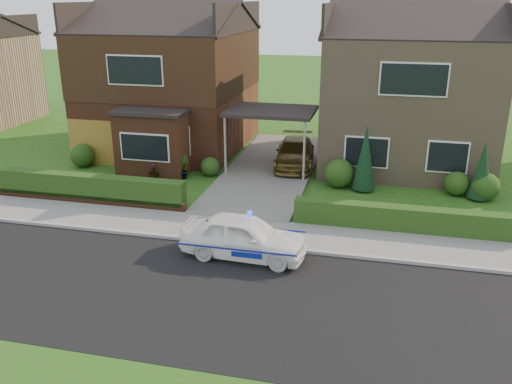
% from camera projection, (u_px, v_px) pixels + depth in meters
% --- Properties ---
extents(ground, '(120.00, 120.00, 0.00)m').
position_uv_depth(ground, '(186.00, 292.00, 14.43)').
color(ground, '#1D5316').
rests_on(ground, ground).
extents(road, '(60.00, 6.00, 0.02)m').
position_uv_depth(road, '(186.00, 292.00, 14.43)').
color(road, black).
rests_on(road, ground).
extents(kerb, '(60.00, 0.16, 0.12)m').
position_uv_depth(kerb, '(219.00, 242.00, 17.20)').
color(kerb, '#9E9993').
rests_on(kerb, ground).
extents(sidewalk, '(60.00, 2.00, 0.10)m').
position_uv_depth(sidewalk, '(228.00, 230.00, 18.16)').
color(sidewalk, slate).
rests_on(sidewalk, ground).
extents(driveway, '(3.80, 12.00, 0.12)m').
position_uv_depth(driveway, '(271.00, 169.00, 24.47)').
color(driveway, '#666059').
rests_on(driveway, ground).
extents(house_left, '(7.50, 9.53, 7.25)m').
position_uv_depth(house_left, '(170.00, 72.00, 27.09)').
color(house_left, brown).
rests_on(house_left, ground).
extents(house_right, '(7.50, 8.06, 7.25)m').
position_uv_depth(house_right, '(409.00, 83.00, 24.71)').
color(house_right, '#907558').
rests_on(house_right, ground).
extents(carport_link, '(3.80, 3.00, 2.77)m').
position_uv_depth(carport_link, '(271.00, 112.00, 23.54)').
color(carport_link, black).
rests_on(carport_link, ground).
extents(garage_door, '(2.20, 0.10, 2.10)m').
position_uv_depth(garage_door, '(91.00, 142.00, 24.96)').
color(garage_door, brown).
rests_on(garage_door, ground).
extents(dwarf_wall, '(7.70, 0.25, 0.36)m').
position_uv_depth(dwarf_wall, '(90.00, 199.00, 20.47)').
color(dwarf_wall, brown).
rests_on(dwarf_wall, ground).
extents(hedge_left, '(7.50, 0.55, 0.90)m').
position_uv_depth(hedge_left, '(92.00, 202.00, 20.67)').
color(hedge_left, '#1C3E13').
rests_on(hedge_left, ground).
extents(hedge_right, '(7.50, 0.55, 0.80)m').
position_uv_depth(hedge_right, '(406.00, 232.00, 18.07)').
color(hedge_right, '#1C3E13').
rests_on(hedge_right, ground).
extents(shrub_left_far, '(1.08, 1.08, 1.08)m').
position_uv_depth(shrub_left_far, '(82.00, 155.00, 24.77)').
color(shrub_left_far, '#1C3E13').
rests_on(shrub_left_far, ground).
extents(shrub_left_mid, '(1.32, 1.32, 1.32)m').
position_uv_depth(shrub_left_mid, '(173.00, 161.00, 23.57)').
color(shrub_left_mid, '#1C3E13').
rests_on(shrub_left_mid, ground).
extents(shrub_left_near, '(0.84, 0.84, 0.84)m').
position_uv_depth(shrub_left_near, '(210.00, 167.00, 23.58)').
color(shrub_left_near, '#1C3E13').
rests_on(shrub_left_near, ground).
extents(shrub_right_near, '(1.20, 1.20, 1.20)m').
position_uv_depth(shrub_right_near, '(339.00, 173.00, 22.13)').
color(shrub_right_near, '#1C3E13').
rests_on(shrub_right_near, ground).
extents(shrub_right_mid, '(0.96, 0.96, 0.96)m').
position_uv_depth(shrub_right_mid, '(457.00, 184.00, 21.26)').
color(shrub_right_mid, '#1C3E13').
rests_on(shrub_right_mid, ground).
extents(shrub_right_far, '(1.08, 1.08, 1.08)m').
position_uv_depth(shrub_right_far, '(485.00, 187.00, 20.75)').
color(shrub_right_far, '#1C3E13').
rests_on(shrub_right_far, ground).
extents(conifer_a, '(0.90, 0.90, 2.60)m').
position_uv_depth(conifer_a, '(365.00, 160.00, 21.49)').
color(conifer_a, black).
rests_on(conifer_a, ground).
extents(conifer_b, '(0.90, 0.90, 2.20)m').
position_uv_depth(conifer_b, '(482.00, 172.00, 20.60)').
color(conifer_b, black).
rests_on(conifer_b, ground).
extents(police_car, '(3.51, 3.90, 1.46)m').
position_uv_depth(police_car, '(244.00, 237.00, 16.19)').
color(police_car, white).
rests_on(police_car, ground).
extents(driveway_car, '(2.06, 4.24, 1.19)m').
position_uv_depth(driveway_car, '(295.00, 153.00, 24.56)').
color(driveway_car, brown).
rests_on(driveway_car, driveway).
extents(potted_plant_a, '(0.52, 0.41, 0.86)m').
position_uv_depth(potted_plant_a, '(29.00, 181.00, 21.68)').
color(potted_plant_a, gray).
rests_on(potted_plant_a, ground).
extents(potted_plant_b, '(0.51, 0.48, 0.74)m').
position_uv_depth(potted_plant_b, '(185.00, 170.00, 23.22)').
color(potted_plant_b, gray).
rests_on(potted_plant_b, ground).
extents(potted_plant_c, '(0.45, 0.45, 0.76)m').
position_uv_depth(potted_plant_c, '(153.00, 171.00, 23.06)').
color(potted_plant_c, gray).
rests_on(potted_plant_c, ground).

